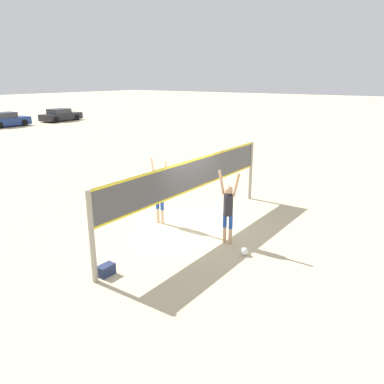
% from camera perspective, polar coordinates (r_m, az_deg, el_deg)
% --- Properties ---
extents(ground_plane, '(200.00, 200.00, 0.00)m').
position_cam_1_polar(ground_plane, '(12.23, 0.00, -5.70)').
color(ground_plane, beige).
extents(volleyball_net, '(8.14, 0.14, 2.31)m').
position_cam_1_polar(volleyball_net, '(11.70, 0.00, 1.58)').
color(volleyball_net, gray).
rests_on(volleyball_net, ground_plane).
extents(player_spiker, '(0.28, 0.71, 2.19)m').
position_cam_1_polar(player_spiker, '(10.89, 5.53, -2.19)').
color(player_spiker, tan).
rests_on(player_spiker, ground_plane).
extents(player_blocker, '(0.28, 0.72, 2.23)m').
position_cam_1_polar(player_blocker, '(12.41, -4.99, 0.36)').
color(player_blocker, beige).
rests_on(player_blocker, ground_plane).
extents(volleyball, '(0.22, 0.22, 0.22)m').
position_cam_1_polar(volleyball, '(10.61, 7.97, -8.96)').
color(volleyball, white).
rests_on(volleyball, ground_plane).
extents(gear_bag, '(0.43, 0.26, 0.28)m').
position_cam_1_polar(gear_bag, '(9.75, -12.96, -11.51)').
color(gear_bag, navy).
rests_on(gear_bag, ground_plane).
extents(parked_car_near, '(4.24, 1.89, 1.42)m').
position_cam_1_polar(parked_car_near, '(42.24, -26.37, 9.78)').
color(parked_car_near, navy).
rests_on(parked_car_near, ground_plane).
extents(parked_car_mid, '(4.88, 2.28, 1.37)m').
position_cam_1_polar(parked_car_mid, '(45.54, -19.39, 10.95)').
color(parked_car_mid, '#232328').
rests_on(parked_car_mid, ground_plane).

